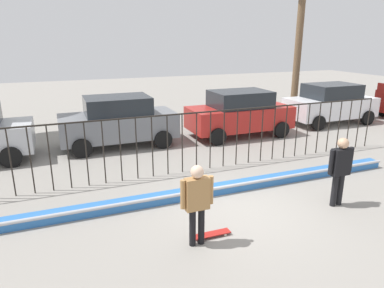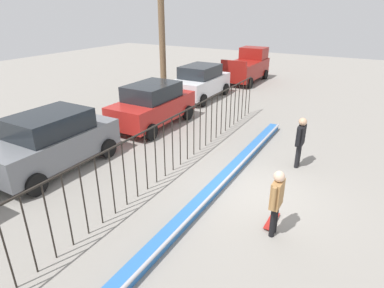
# 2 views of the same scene
# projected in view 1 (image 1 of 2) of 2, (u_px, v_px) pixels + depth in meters

# --- Properties ---
(ground_plane) EXTENTS (60.00, 60.00, 0.00)m
(ground_plane) POSITION_uv_depth(u_px,v_px,m) (241.00, 210.00, 8.45)
(ground_plane) COLOR gray
(bowl_coping_ledge) EXTENTS (11.00, 0.40, 0.27)m
(bowl_coping_ledge) POSITION_uv_depth(u_px,v_px,m) (222.00, 188.00, 9.38)
(bowl_coping_ledge) COLOR #2D6BB7
(bowl_coping_ledge) RESTS_ON ground
(perimeter_fence) EXTENTS (14.04, 0.04, 1.86)m
(perimeter_fence) POSITION_uv_depth(u_px,v_px,m) (197.00, 135.00, 10.67)
(perimeter_fence) COLOR black
(perimeter_fence) RESTS_ON ground
(skateboarder) EXTENTS (0.68, 0.26, 1.69)m
(skateboarder) POSITION_uv_depth(u_px,v_px,m) (197.00, 198.00, 6.75)
(skateboarder) COLOR black
(skateboarder) RESTS_ON ground
(skateboard) EXTENTS (0.80, 0.20, 0.07)m
(skateboard) POSITION_uv_depth(u_px,v_px,m) (212.00, 234.00, 7.30)
(skateboard) COLOR #A51E19
(skateboard) RESTS_ON ground
(camera_operator) EXTENTS (0.70, 0.26, 1.73)m
(camera_operator) POSITION_uv_depth(u_px,v_px,m) (340.00, 166.00, 8.40)
(camera_operator) COLOR black
(camera_operator) RESTS_ON ground
(parked_car_gray) EXTENTS (4.30, 2.12, 1.90)m
(parked_car_gray) POSITION_uv_depth(u_px,v_px,m) (118.00, 121.00, 13.25)
(parked_car_gray) COLOR slate
(parked_car_gray) RESTS_ON ground
(parked_car_red) EXTENTS (4.30, 2.12, 1.90)m
(parked_car_red) POSITION_uv_depth(u_px,v_px,m) (240.00, 113.00, 14.65)
(parked_car_red) COLOR #B2231E
(parked_car_red) RESTS_ON ground
(parked_car_white) EXTENTS (4.30, 2.12, 1.90)m
(parked_car_white) POSITION_uv_depth(u_px,v_px,m) (330.00, 103.00, 16.83)
(parked_car_white) COLOR silver
(parked_car_white) RESTS_ON ground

